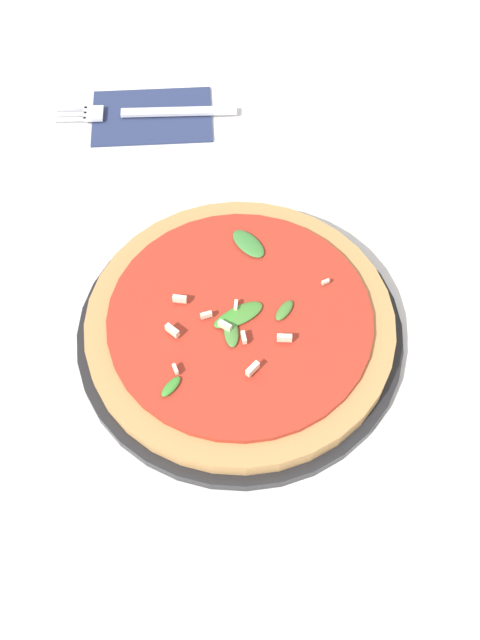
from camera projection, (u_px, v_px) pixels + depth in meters
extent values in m
plane|color=silver|center=(228.00, 368.00, 0.72)|extent=(6.00, 6.00, 0.00)
cylinder|color=black|center=(240.00, 333.00, 0.74)|extent=(0.32, 0.32, 0.01)
cylinder|color=#B7844C|center=(240.00, 325.00, 0.72)|extent=(0.30, 0.30, 0.02)
cylinder|color=#A82D1E|center=(240.00, 318.00, 0.71)|extent=(0.25, 0.25, 0.01)
ellipsoid|color=#467B31|center=(284.00, 310.00, 0.71)|extent=(0.02, 0.03, 0.01)
ellipsoid|color=#3B882D|center=(171.00, 387.00, 0.67)|extent=(0.02, 0.03, 0.01)
ellipsoid|color=#3B7A35|center=(245.00, 243.00, 0.75)|extent=(0.05, 0.04, 0.01)
ellipsoid|color=#3D8A2E|center=(235.00, 317.00, 0.71)|extent=(0.04, 0.04, 0.01)
ellipsoid|color=#428130|center=(240.00, 315.00, 0.71)|extent=(0.05, 0.05, 0.01)
ellipsoid|color=#437A33|center=(229.00, 331.00, 0.70)|extent=(0.02, 0.04, 0.01)
cube|color=beige|center=(206.00, 315.00, 0.70)|extent=(0.01, 0.01, 0.01)
cube|color=beige|center=(180.00, 299.00, 0.71)|extent=(0.01, 0.00, 0.01)
cube|color=beige|center=(172.00, 330.00, 0.69)|extent=(0.01, 0.01, 0.01)
cube|color=beige|center=(244.00, 337.00, 0.69)|extent=(0.01, 0.01, 0.01)
cube|color=beige|center=(253.00, 369.00, 0.67)|extent=(0.01, 0.01, 0.01)
cube|color=beige|center=(225.00, 326.00, 0.70)|extent=(0.01, 0.01, 0.01)
cube|color=beige|center=(284.00, 338.00, 0.69)|extent=(0.01, 0.01, 0.01)
cube|color=beige|center=(175.00, 369.00, 0.67)|extent=(0.01, 0.01, 0.01)
cube|color=beige|center=(325.00, 282.00, 0.72)|extent=(0.01, 0.01, 0.00)
cube|color=beige|center=(239.00, 305.00, 0.71)|extent=(0.00, 0.01, 0.01)
cube|color=navy|center=(152.00, 115.00, 0.90)|extent=(0.16, 0.12, 0.01)
cube|color=silver|center=(179.00, 112.00, 0.90)|extent=(0.14, 0.04, 0.00)
cube|color=silver|center=(94.00, 114.00, 0.90)|extent=(0.03, 0.03, 0.00)
cube|color=silver|center=(70.00, 109.00, 0.90)|extent=(0.04, 0.01, 0.00)
cube|color=silver|center=(69.00, 114.00, 0.90)|extent=(0.04, 0.01, 0.00)
cube|color=silver|center=(68.00, 119.00, 0.89)|extent=(0.04, 0.01, 0.00)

